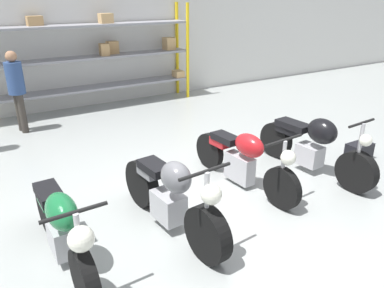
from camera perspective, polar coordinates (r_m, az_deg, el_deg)
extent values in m
plane|color=#9EA3A0|center=(5.09, 2.36, -8.79)|extent=(30.00, 30.00, 0.00)
cube|color=silver|center=(9.41, -16.80, 16.30)|extent=(30.00, 0.08, 3.60)
cylinder|color=yellow|center=(9.88, -0.67, 13.86)|extent=(0.08, 0.08, 2.38)
cylinder|color=yellow|center=(10.35, -2.27, 14.22)|extent=(0.08, 0.08, 2.38)
cube|color=gray|center=(9.29, -14.85, 8.29)|extent=(4.91, 0.55, 0.05)
cube|color=gray|center=(9.15, -15.29, 12.60)|extent=(4.91, 0.55, 0.05)
cube|color=gray|center=(9.07, -15.76, 17.01)|extent=(4.91, 0.55, 0.05)
cube|color=tan|center=(9.18, -13.22, 13.83)|extent=(0.22, 0.27, 0.27)
cube|color=tan|center=(9.21, -13.01, 18.17)|extent=(0.31, 0.24, 0.22)
cube|color=tan|center=(9.91, -3.51, 15.02)|extent=(0.27, 0.28, 0.30)
cube|color=tan|center=(10.04, -2.12, 10.64)|extent=(0.24, 0.30, 0.17)
cube|color=tan|center=(8.97, -22.86, 16.91)|extent=(0.33, 0.22, 0.20)
cube|color=tan|center=(9.42, -12.01, 14.19)|extent=(0.27, 0.21, 0.29)
cylinder|color=black|center=(3.61, -15.99, -19.12)|extent=(0.14, 0.57, 0.56)
cylinder|color=black|center=(4.73, -21.26, -9.05)|extent=(0.14, 0.57, 0.56)
cube|color=#ADADB2|center=(4.21, -19.17, -13.38)|extent=(0.24, 0.40, 0.32)
ellipsoid|color=#196B38|center=(3.84, -19.27, -9.67)|extent=(0.30, 0.53, 0.34)
cube|color=black|center=(4.32, -20.98, -7.02)|extent=(0.25, 0.49, 0.10)
cube|color=#196B38|center=(4.40, -20.97, -7.77)|extent=(0.21, 0.34, 0.12)
cylinder|color=#ADADB2|center=(3.42, -16.68, -14.79)|extent=(0.05, 0.05, 0.65)
sphere|color=silver|center=(3.29, -16.55, -13.70)|extent=(0.22, 0.22, 0.22)
cylinder|color=black|center=(3.27, -17.47, -9.91)|extent=(0.56, 0.05, 0.04)
cylinder|color=black|center=(3.94, 2.36, -13.57)|extent=(0.21, 0.64, 0.63)
cylinder|color=black|center=(4.92, -7.65, -5.92)|extent=(0.21, 0.64, 0.63)
cube|color=#ADADB2|center=(4.46, -3.61, -9.42)|extent=(0.31, 0.43, 0.34)
ellipsoid|color=slate|center=(4.11, -2.46, -5.09)|extent=(0.34, 0.45, 0.35)
cube|color=black|center=(4.49, -5.72, -3.51)|extent=(0.29, 0.47, 0.10)
cube|color=slate|center=(4.61, -6.37, -4.05)|extent=(0.24, 0.33, 0.12)
cylinder|color=#ADADB2|center=(3.76, 2.26, -9.12)|extent=(0.05, 0.05, 0.70)
sphere|color=silver|center=(3.65, 2.98, -7.67)|extent=(0.21, 0.21, 0.21)
cylinder|color=black|center=(3.62, 2.04, -4.21)|extent=(0.62, 0.09, 0.04)
cylinder|color=black|center=(4.96, 13.54, -6.53)|extent=(0.15, 0.57, 0.57)
cylinder|color=black|center=(5.92, 2.70, -1.03)|extent=(0.15, 0.57, 0.57)
cube|color=#ADADB2|center=(5.46, 7.25, -3.64)|extent=(0.22, 0.49, 0.39)
ellipsoid|color=#B2191E|center=(5.18, 8.73, -0.22)|extent=(0.31, 0.52, 0.32)
cube|color=black|center=(5.54, 5.15, 0.90)|extent=(0.26, 0.47, 0.10)
cube|color=#B2191E|center=(5.65, 4.39, 0.38)|extent=(0.22, 0.33, 0.12)
cylinder|color=#ADADB2|center=(4.83, 13.70, -3.11)|extent=(0.05, 0.05, 0.64)
sphere|color=silver|center=(4.74, 14.46, -2.04)|extent=(0.19, 0.19, 0.19)
cylinder|color=black|center=(4.72, 13.77, 0.53)|extent=(0.65, 0.09, 0.04)
cylinder|color=black|center=(5.68, 23.76, -3.92)|extent=(0.19, 0.60, 0.60)
cylinder|color=black|center=(6.48, 12.66, 0.66)|extent=(0.19, 0.60, 0.60)
cube|color=#ADADB2|center=(6.09, 17.43, -1.59)|extent=(0.29, 0.40, 0.32)
ellipsoid|color=black|center=(5.84, 19.22, 1.85)|extent=(0.36, 0.50, 0.38)
cube|color=black|center=(6.16, 15.18, 2.80)|extent=(0.30, 0.58, 0.10)
cube|color=black|center=(6.23, 14.62, 2.20)|extent=(0.25, 0.41, 0.12)
cylinder|color=#ADADB2|center=(5.56, 24.14, -0.58)|extent=(0.05, 0.05, 0.70)
sphere|color=silver|center=(5.48, 24.97, 0.51)|extent=(0.17, 0.17, 0.17)
cylinder|color=black|center=(5.46, 24.44, 2.92)|extent=(0.56, 0.07, 0.04)
cylinder|color=#38332D|center=(8.28, -24.80, 4.48)|extent=(0.13, 0.13, 0.78)
cylinder|color=#38332D|center=(8.11, -24.40, 4.21)|extent=(0.13, 0.13, 0.78)
cylinder|color=navy|center=(8.04, -25.39, 9.06)|extent=(0.37, 0.37, 0.61)
sphere|color=#9E7051|center=(7.97, -25.88, 11.93)|extent=(0.21, 0.21, 0.21)
cube|color=black|center=(6.86, 24.09, -1.03)|extent=(0.44, 0.26, 0.28)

